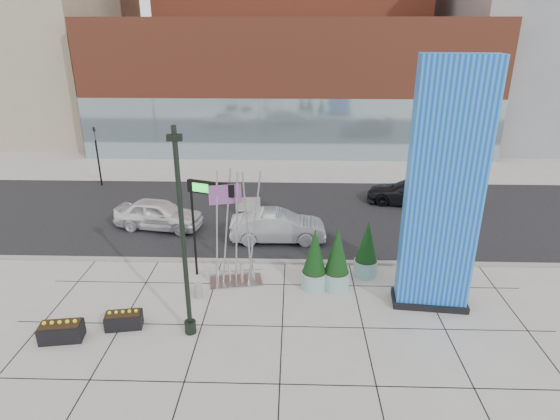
{
  "coord_description": "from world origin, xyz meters",
  "views": [
    {
      "loc": [
        1.36,
        -15.52,
        10.42
      ],
      "look_at": [
        0.83,
        2.0,
        3.47
      ],
      "focal_mm": 30.0,
      "sensor_mm": 36.0,
      "label": 1
    }
  ],
  "objects_px": {
    "blue_pylon": "(443,195)",
    "public_art_sculpture": "(236,255)",
    "concrete_bollard": "(198,291)",
    "car_silver_mid": "(278,227)",
    "overhead_street_sign": "(209,194)",
    "car_white_west": "(159,214)",
    "lamp_post": "(184,256)"
  },
  "relations": [
    {
      "from": "car_white_west",
      "to": "blue_pylon",
      "type": "bearing_deg",
      "value": -110.19
    },
    {
      "from": "lamp_post",
      "to": "public_art_sculpture",
      "type": "distance_m",
      "value": 4.22
    },
    {
      "from": "car_white_west",
      "to": "public_art_sculpture",
      "type": "bearing_deg",
      "value": -130.32
    },
    {
      "from": "overhead_street_sign",
      "to": "car_silver_mid",
      "type": "relative_size",
      "value": 0.92
    },
    {
      "from": "blue_pylon",
      "to": "lamp_post",
      "type": "bearing_deg",
      "value": -160.65
    },
    {
      "from": "public_art_sculpture",
      "to": "car_silver_mid",
      "type": "distance_m",
      "value": 4.58
    },
    {
      "from": "overhead_street_sign",
      "to": "car_white_west",
      "type": "relative_size",
      "value": 0.94
    },
    {
      "from": "lamp_post",
      "to": "concrete_bollard",
      "type": "bearing_deg",
      "value": 94.06
    },
    {
      "from": "overhead_street_sign",
      "to": "lamp_post",
      "type": "bearing_deg",
      "value": -73.11
    },
    {
      "from": "concrete_bollard",
      "to": "car_white_west",
      "type": "relative_size",
      "value": 0.13
    },
    {
      "from": "concrete_bollard",
      "to": "car_white_west",
      "type": "distance_m",
      "value": 7.81
    },
    {
      "from": "lamp_post",
      "to": "public_art_sculpture",
      "type": "height_order",
      "value": "lamp_post"
    },
    {
      "from": "blue_pylon",
      "to": "car_white_west",
      "type": "xyz_separation_m",
      "value": [
        -12.81,
        7.14,
        -3.81
      ]
    },
    {
      "from": "blue_pylon",
      "to": "car_silver_mid",
      "type": "height_order",
      "value": "blue_pylon"
    },
    {
      "from": "overhead_street_sign",
      "to": "car_white_west",
      "type": "xyz_separation_m",
      "value": [
        -3.81,
        5.07,
        -3.02
      ]
    },
    {
      "from": "concrete_bollard",
      "to": "blue_pylon",
      "type": "bearing_deg",
      "value": -1.03
    },
    {
      "from": "blue_pylon",
      "to": "public_art_sculpture",
      "type": "bearing_deg",
      "value": 175.59
    },
    {
      "from": "concrete_bollard",
      "to": "car_silver_mid",
      "type": "bearing_deg",
      "value": 60.93
    },
    {
      "from": "lamp_post",
      "to": "public_art_sculpture",
      "type": "xyz_separation_m",
      "value": [
        1.25,
        3.63,
        -1.77
      ]
    },
    {
      "from": "car_white_west",
      "to": "concrete_bollard",
      "type": "bearing_deg",
      "value": -144.49
    },
    {
      "from": "lamp_post",
      "to": "car_silver_mid",
      "type": "distance_m",
      "value": 8.69
    },
    {
      "from": "public_art_sculpture",
      "to": "car_silver_mid",
      "type": "bearing_deg",
      "value": 58.53
    },
    {
      "from": "public_art_sculpture",
      "to": "overhead_street_sign",
      "type": "height_order",
      "value": "public_art_sculpture"
    },
    {
      "from": "overhead_street_sign",
      "to": "car_white_west",
      "type": "height_order",
      "value": "overhead_street_sign"
    },
    {
      "from": "blue_pylon",
      "to": "lamp_post",
      "type": "xyz_separation_m",
      "value": [
        -9.16,
        -2.18,
        -1.52
      ]
    },
    {
      "from": "concrete_bollard",
      "to": "overhead_street_sign",
      "type": "xyz_separation_m",
      "value": [
        0.32,
        1.9,
        3.51
      ]
    },
    {
      "from": "concrete_bollard",
      "to": "car_silver_mid",
      "type": "distance_m",
      "value": 6.33
    },
    {
      "from": "lamp_post",
      "to": "overhead_street_sign",
      "type": "xyz_separation_m",
      "value": [
        0.16,
        4.25,
        0.73
      ]
    },
    {
      "from": "blue_pylon",
      "to": "lamp_post",
      "type": "distance_m",
      "value": 9.53
    },
    {
      "from": "blue_pylon",
      "to": "car_silver_mid",
      "type": "bearing_deg",
      "value": 143.69
    },
    {
      "from": "public_art_sculpture",
      "to": "lamp_post",
      "type": "bearing_deg",
      "value": -119.13
    },
    {
      "from": "concrete_bollard",
      "to": "car_silver_mid",
      "type": "height_order",
      "value": "car_silver_mid"
    }
  ]
}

